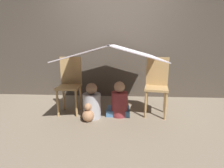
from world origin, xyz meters
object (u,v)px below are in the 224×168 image
at_px(person_second, 119,101).
at_px(chair_left, 70,83).
at_px(chair_right, 157,84).
at_px(person_front, 92,103).

bearing_deg(person_second, chair_left, 170.95).
height_order(chair_left, person_second, chair_left).
distance_m(chair_left, chair_right, 1.45).
distance_m(chair_right, person_front, 1.10).
relative_size(chair_left, chair_right, 1.00).
height_order(chair_left, person_front, chair_left).
bearing_deg(chair_left, person_second, -9.42).
distance_m(person_front, person_second, 0.44).
bearing_deg(chair_right, person_second, -157.05).
xyz_separation_m(chair_left, chair_right, (1.45, -0.00, 0.00)).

